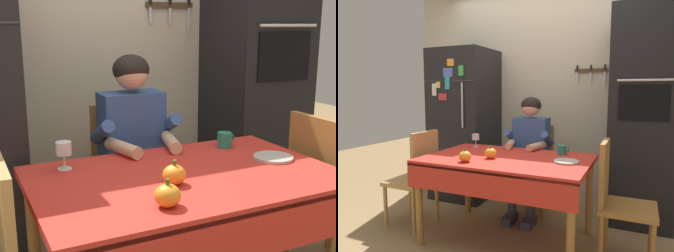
% 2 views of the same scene
% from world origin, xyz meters
% --- Properties ---
extents(back_wall_assembly, '(3.70, 0.13, 2.60)m').
position_xyz_m(back_wall_assembly, '(0.05, 1.35, 1.30)').
color(back_wall_assembly, beige).
rests_on(back_wall_assembly, ground).
extents(wall_oven, '(0.60, 0.64, 2.10)m').
position_xyz_m(wall_oven, '(1.05, 1.00, 1.05)').
color(wall_oven, black).
rests_on(wall_oven, ground).
extents(dining_table, '(1.40, 0.90, 0.74)m').
position_xyz_m(dining_table, '(0.00, 0.08, 0.66)').
color(dining_table, '#9E6B33').
rests_on(dining_table, ground).
extents(chair_behind_person, '(0.40, 0.40, 0.93)m').
position_xyz_m(chair_behind_person, '(-0.01, 0.87, 0.51)').
color(chair_behind_person, '#9E6B33').
rests_on(chair_behind_person, ground).
extents(seated_person, '(0.47, 0.55, 1.25)m').
position_xyz_m(seated_person, '(-0.01, 0.68, 0.74)').
color(seated_person, '#38384C').
rests_on(seated_person, ground).
extents(chair_right_side, '(0.40, 0.40, 0.93)m').
position_xyz_m(chair_right_side, '(0.90, 0.12, 0.51)').
color(chair_right_side, '#9E6B33').
rests_on(chair_right_side, ground).
extents(coffee_mug, '(0.11, 0.08, 0.09)m').
position_xyz_m(coffee_mug, '(0.41, 0.40, 0.78)').
color(coffee_mug, '#237F66').
rests_on(coffee_mug, dining_table).
extents(wine_glass, '(0.07, 0.07, 0.13)m').
position_xyz_m(wine_glass, '(-0.49, 0.40, 0.84)').
color(wine_glass, white).
rests_on(wine_glass, dining_table).
extents(pumpkin_large, '(0.10, 0.10, 0.11)m').
position_xyz_m(pumpkin_large, '(-0.11, 0.00, 0.78)').
color(pumpkin_large, orange).
rests_on(pumpkin_large, dining_table).
extents(pumpkin_medium, '(0.10, 0.10, 0.11)m').
position_xyz_m(pumpkin_medium, '(-0.24, -0.20, 0.78)').
color(pumpkin_medium, orange).
rests_on(pumpkin_medium, dining_table).
extents(serving_tray, '(0.20, 0.20, 0.02)m').
position_xyz_m(serving_tray, '(0.51, 0.10, 0.75)').
color(serving_tray, '#B7B2A8').
rests_on(serving_tray, dining_table).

